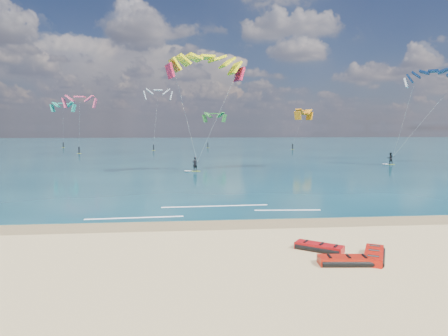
# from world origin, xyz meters

# --- Properties ---
(ground) EXTENTS (320.00, 320.00, 0.00)m
(ground) POSITION_xyz_m (0.00, 40.00, 0.00)
(ground) COLOR tan
(ground) RESTS_ON ground
(wet_sand_strip) EXTENTS (320.00, 2.40, 0.01)m
(wet_sand_strip) POSITION_xyz_m (0.00, 3.00, 0.00)
(wet_sand_strip) COLOR brown
(wet_sand_strip) RESTS_ON ground
(sea) EXTENTS (320.00, 200.00, 0.04)m
(sea) POSITION_xyz_m (0.00, 104.00, 0.02)
(sea) COLOR #0B303F
(sea) RESTS_ON ground
(packed_kite_left) EXTENTS (2.39, 1.26, 0.38)m
(packed_kite_left) POSITION_xyz_m (5.63, -3.96, 0.00)
(packed_kite_left) COLOR #AB1709
(packed_kite_left) RESTS_ON ground
(packed_kite_mid) EXTENTS (2.38, 2.14, 0.36)m
(packed_kite_mid) POSITION_xyz_m (5.19, -2.11, 0.00)
(packed_kite_mid) COLOR #AF0C0E
(packed_kite_mid) RESTS_ON ground
(packed_kite_right) EXTENTS (2.08, 2.66, 0.38)m
(packed_kite_right) POSITION_xyz_m (7.04, -3.44, 0.00)
(packed_kite_right) COLOR red
(packed_kite_right) RESTS_ON ground
(kitesurfer_main) EXTENTS (8.82, 6.69, 14.91)m
(kitesurfer_main) POSITION_xyz_m (1.22, 28.00, 7.97)
(kitesurfer_main) COLOR #B4CB17
(kitesurfer_main) RESTS_ON sea
(kitesurfer_far) EXTENTS (8.87, 7.97, 14.26)m
(kitesurfer_far) POSITION_xyz_m (30.78, 34.30, 7.45)
(kitesurfer_far) COLOR #AEC61D
(kitesurfer_far) RESTS_ON sea
(shoreline_foam) EXTENTS (14.65, 3.63, 0.01)m
(shoreline_foam) POSITION_xyz_m (0.85, 6.62, 0.05)
(shoreline_foam) COLOR white
(shoreline_foam) RESTS_ON ground
(distant_kites) EXTENTS (65.35, 28.55, 13.78)m
(distant_kites) POSITION_xyz_m (-6.97, 76.49, 5.68)
(distant_kites) COLOR #D03D5F
(distant_kites) RESTS_ON ground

